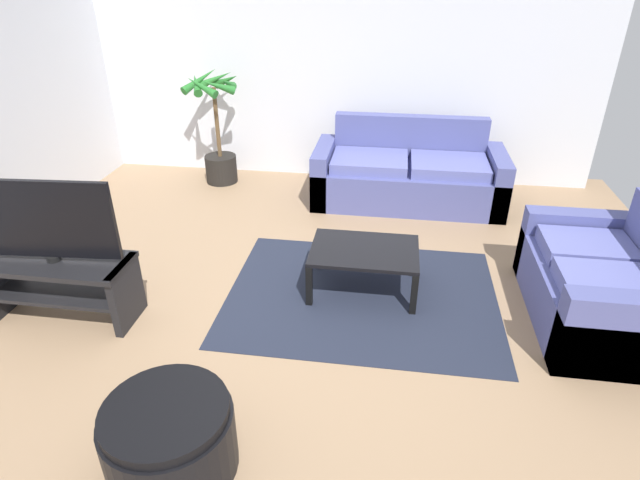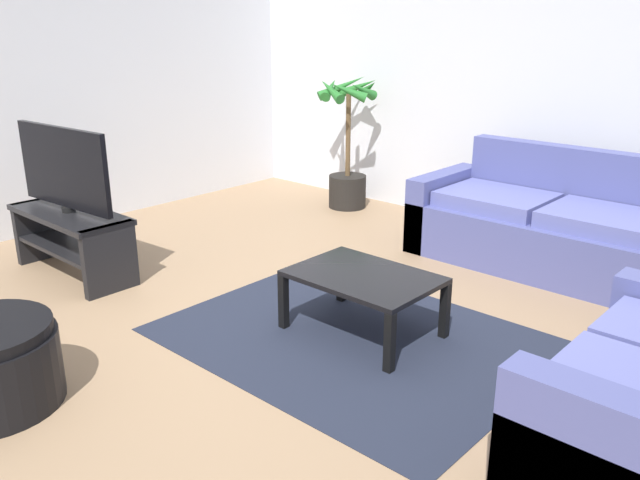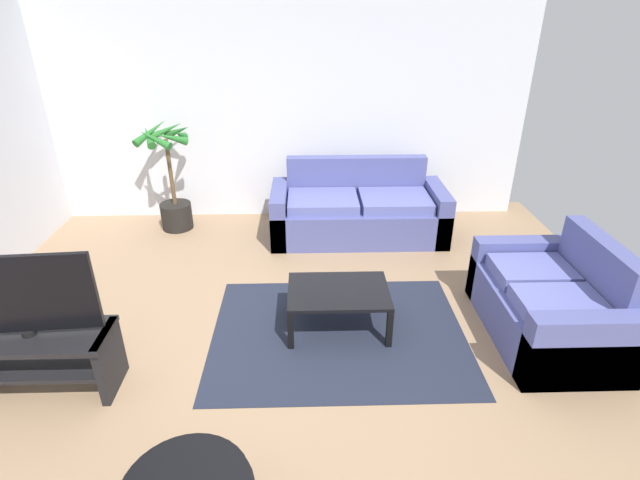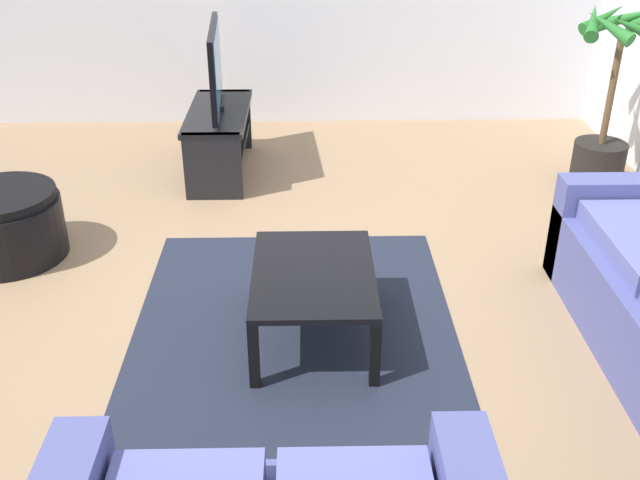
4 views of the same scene
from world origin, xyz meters
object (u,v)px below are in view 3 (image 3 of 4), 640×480
at_px(couch_loveseat, 550,305).
at_px(tv_stand, 36,354).
at_px(tv, 17,295).
at_px(coffee_table, 338,295).
at_px(couch_main, 358,212).
at_px(potted_palm, 172,187).

bearing_deg(couch_loveseat, tv_stand, -172.32).
xyz_separation_m(tv, coffee_table, (2.25, 0.69, -0.49)).
bearing_deg(couch_main, coffee_table, -100.67).
height_order(tv_stand, potted_palm, potted_palm).
height_order(coffee_table, potted_palm, potted_palm).
bearing_deg(coffee_table, couch_loveseat, -4.87).
relative_size(couch_loveseat, tv, 1.34).
bearing_deg(tv, coffee_table, 17.19).
relative_size(couch_main, tv_stand, 1.90).
bearing_deg(coffee_table, couch_main, 79.33).
bearing_deg(tv_stand, couch_loveseat, 7.68).
height_order(couch_loveseat, coffee_table, couch_loveseat).
xyz_separation_m(couch_loveseat, coffee_table, (-1.80, 0.15, 0.04)).
distance_m(tv_stand, potted_palm, 2.89).
height_order(couch_main, tv_stand, couch_main).
height_order(couch_main, tv, tv).
height_order(couch_main, coffee_table, couch_main).
bearing_deg(potted_palm, tv_stand, -96.26).
height_order(tv_stand, coffee_table, tv_stand).
bearing_deg(tv, couch_loveseat, 7.64).
height_order(tv_stand, tv, tv).
height_order(couch_loveseat, tv_stand, couch_loveseat).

